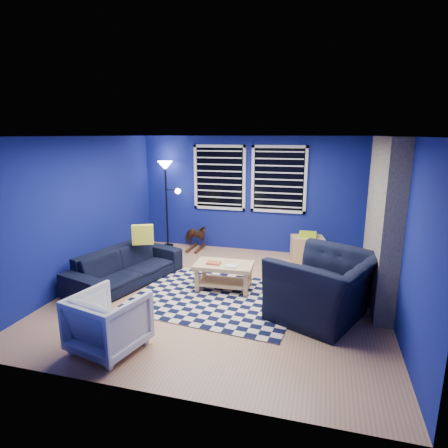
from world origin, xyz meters
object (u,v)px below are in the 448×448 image
armchair_big (324,286)px  rocking_horse (195,236)px  coffee_table (224,271)px  sofa (126,267)px  cabinet (307,249)px  armchair_bent (109,322)px  floor_lamp (166,177)px  tv (377,196)px

armchair_big → rocking_horse: size_ratio=2.36×
armchair_big → coffee_table: size_ratio=1.43×
sofa → armchair_big: bearing=-79.7°
cabinet → sofa: bearing=-158.3°
sofa → rocking_horse: sofa is taller
cabinet → armchair_bent: bearing=-130.7°
rocking_horse → coffee_table: bearing=-137.4°
armchair_big → cabinet: size_ratio=1.99×
sofa → coffee_table: bearing=-67.3°
armchair_bent → floor_lamp: (-1.03, 4.15, 1.24)m
rocking_horse → sofa: bearing=178.5°
coffee_table → cabinet: bearing=55.2°
armchair_bent → sofa: bearing=-52.4°
sofa → floor_lamp: size_ratio=1.08×
rocking_horse → coffee_table: 2.32m
rocking_horse → cabinet: size_ratio=0.84×
armchair_big → cabinet: (-0.35, 2.35, -0.18)m
tv → floor_lamp: 4.37m
rocking_horse → coffee_table: (1.20, -1.98, 0.01)m
tv → cabinet: tv is taller
coffee_table → cabinet: size_ratio=1.39×
rocking_horse → floor_lamp: bearing=94.8°
armchair_bent → coffee_table: bearing=-98.6°
floor_lamp → rocking_horse: bearing=-6.6°
rocking_horse → floor_lamp: (-0.69, 0.08, 1.28)m
sofa → cabinet: bearing=-39.5°
rocking_horse → armchair_big: bearing=-120.5°
armchair_big → coffee_table: (-1.61, 0.54, -0.13)m
sofa → floor_lamp: (-0.19, 2.25, 1.29)m
armchair_bent → cabinet: armchair_bent is taller
sofa → cabinet: size_ratio=2.99×
sofa → coffee_table: size_ratio=2.16×
coffee_table → armchair_big: bearing=-18.6°
floor_lamp → tv: bearing=-3.2°
sofa → rocking_horse: bearing=3.5°
armchair_bent → armchair_big: bearing=-134.4°
tv → floor_lamp: floor_lamp is taller
rocking_horse → coffee_table: rocking_horse is taller
sofa → armchair_bent: bearing=-139.5°
sofa → tv: bearing=-47.9°
armchair_big → armchair_bent: (-2.46, -1.54, -0.10)m
coffee_table → floor_lamp: 3.07m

